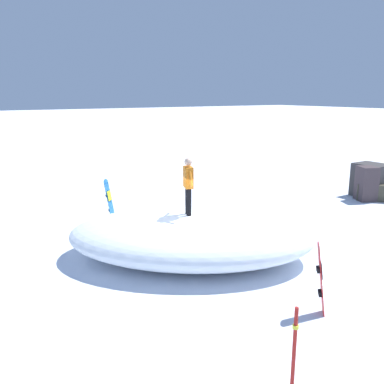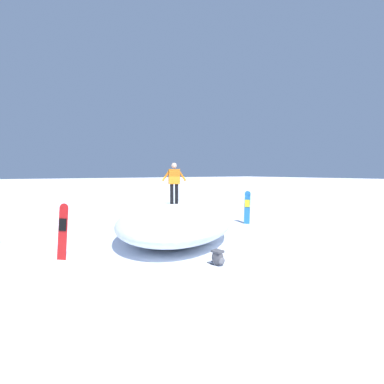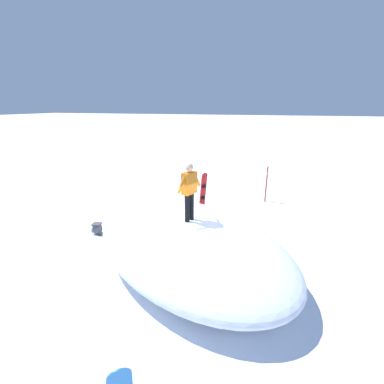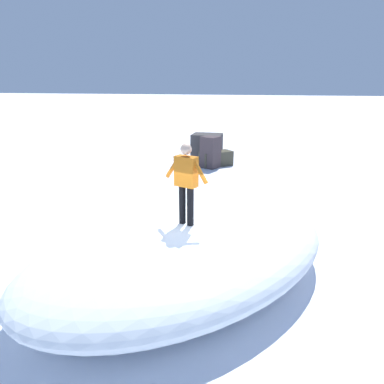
% 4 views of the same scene
% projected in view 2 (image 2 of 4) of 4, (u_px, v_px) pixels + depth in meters
% --- Properties ---
extents(ground, '(240.00, 240.00, 0.00)m').
position_uv_depth(ground, '(167.00, 236.00, 11.86)').
color(ground, white).
extents(snow_mound, '(8.55, 8.00, 1.38)m').
position_uv_depth(snow_mound, '(175.00, 221.00, 11.63)').
color(snow_mound, white).
rests_on(snow_mound, ground).
extents(snowboarder_standing, '(0.44, 0.99, 1.69)m').
position_uv_depth(snowboarder_standing, '(174.00, 180.00, 11.57)').
color(snowboarder_standing, black).
rests_on(snowboarder_standing, snow_mound).
extents(snowboard_primary_upright, '(0.38, 0.38, 1.72)m').
position_uv_depth(snowboard_primary_upright, '(63.00, 230.00, 8.69)').
color(snowboard_primary_upright, red).
rests_on(snowboard_primary_upright, ground).
extents(snowboard_secondary_upright, '(0.43, 0.43, 1.70)m').
position_uv_depth(snowboard_secondary_upright, '(247.00, 207.00, 14.74)').
color(snowboard_secondary_upright, '#2672BF').
rests_on(snowboard_secondary_upright, ground).
extents(backpack_near, '(0.58, 0.38, 0.44)m').
position_uv_depth(backpack_near, '(218.00, 257.00, 8.14)').
color(backpack_near, '#4C4C51').
rests_on(backpack_near, ground).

